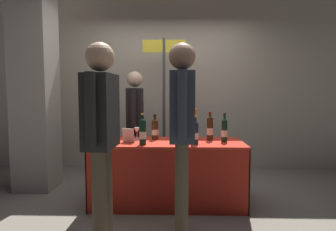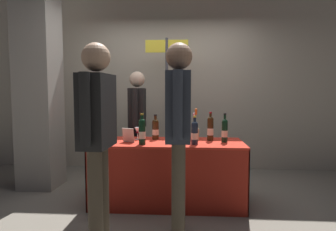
{
  "view_description": "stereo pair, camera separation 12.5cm",
  "coord_description": "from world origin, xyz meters",
  "px_view_note": "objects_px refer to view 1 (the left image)",
  "views": [
    {
      "loc": [
        0.09,
        -3.28,
        1.29
      ],
      "look_at": [
        0.0,
        0.0,
        1.02
      ],
      "focal_mm": 30.84,
      "sensor_mm": 36.0,
      "label": 1
    },
    {
      "loc": [
        0.21,
        -3.27,
        1.29
      ],
      "look_at": [
        0.0,
        0.0,
        1.02
      ],
      "focal_mm": 30.84,
      "sensor_mm": 36.0,
      "label": 2
    }
  ],
  "objects_px": {
    "featured_wine_bottle": "(224,130)",
    "concrete_pillar": "(34,63)",
    "tasting_table": "(168,160)",
    "booth_signpost": "(164,89)",
    "wine_glass_near_vendor": "(137,131)",
    "display_bottle_0": "(210,128)",
    "vendor_presenter": "(135,117)",
    "flower_vase": "(195,131)",
    "taster_foreground_right": "(182,119)"
  },
  "relations": [
    {
      "from": "tasting_table",
      "to": "display_bottle_0",
      "type": "height_order",
      "value": "display_bottle_0"
    },
    {
      "from": "tasting_table",
      "to": "display_bottle_0",
      "type": "bearing_deg",
      "value": 12.08
    },
    {
      "from": "wine_glass_near_vendor",
      "to": "vendor_presenter",
      "type": "height_order",
      "value": "vendor_presenter"
    },
    {
      "from": "featured_wine_bottle",
      "to": "booth_signpost",
      "type": "relative_size",
      "value": 0.16
    },
    {
      "from": "wine_glass_near_vendor",
      "to": "flower_vase",
      "type": "relative_size",
      "value": 0.39
    },
    {
      "from": "featured_wine_bottle",
      "to": "taster_foreground_right",
      "type": "relative_size",
      "value": 0.19
    },
    {
      "from": "tasting_table",
      "to": "booth_signpost",
      "type": "distance_m",
      "value": 1.36
    },
    {
      "from": "display_bottle_0",
      "to": "wine_glass_near_vendor",
      "type": "height_order",
      "value": "display_bottle_0"
    },
    {
      "from": "featured_wine_bottle",
      "to": "wine_glass_near_vendor",
      "type": "height_order",
      "value": "featured_wine_bottle"
    },
    {
      "from": "concrete_pillar",
      "to": "featured_wine_bottle",
      "type": "height_order",
      "value": "concrete_pillar"
    },
    {
      "from": "concrete_pillar",
      "to": "flower_vase",
      "type": "xyz_separation_m",
      "value": [
        2.08,
        -0.37,
        -0.85
      ]
    },
    {
      "from": "concrete_pillar",
      "to": "booth_signpost",
      "type": "distance_m",
      "value": 1.81
    },
    {
      "from": "display_bottle_0",
      "to": "booth_signpost",
      "type": "distance_m",
      "value": 1.22
    },
    {
      "from": "flower_vase",
      "to": "taster_foreground_right",
      "type": "distance_m",
      "value": 0.87
    },
    {
      "from": "flower_vase",
      "to": "booth_signpost",
      "type": "relative_size",
      "value": 0.18
    },
    {
      "from": "display_bottle_0",
      "to": "vendor_presenter",
      "type": "xyz_separation_m",
      "value": [
        -0.97,
        0.64,
        0.07
      ]
    },
    {
      "from": "taster_foreground_right",
      "to": "booth_signpost",
      "type": "bearing_deg",
      "value": 7.91
    },
    {
      "from": "concrete_pillar",
      "to": "featured_wine_bottle",
      "type": "relative_size",
      "value": 10.16
    },
    {
      "from": "taster_foreground_right",
      "to": "display_bottle_0",
      "type": "bearing_deg",
      "value": -22.71
    },
    {
      "from": "tasting_table",
      "to": "featured_wine_bottle",
      "type": "xyz_separation_m",
      "value": [
        0.64,
        -0.01,
        0.36
      ]
    },
    {
      "from": "wine_glass_near_vendor",
      "to": "taster_foreground_right",
      "type": "relative_size",
      "value": 0.08
    },
    {
      "from": "featured_wine_bottle",
      "to": "flower_vase",
      "type": "height_order",
      "value": "flower_vase"
    },
    {
      "from": "taster_foreground_right",
      "to": "flower_vase",
      "type": "bearing_deg",
      "value": -11.17
    },
    {
      "from": "tasting_table",
      "to": "wine_glass_near_vendor",
      "type": "height_order",
      "value": "wine_glass_near_vendor"
    },
    {
      "from": "concrete_pillar",
      "to": "vendor_presenter",
      "type": "height_order",
      "value": "concrete_pillar"
    },
    {
      "from": "vendor_presenter",
      "to": "display_bottle_0",
      "type": "bearing_deg",
      "value": 54.34
    },
    {
      "from": "display_bottle_0",
      "to": "flower_vase",
      "type": "relative_size",
      "value": 0.89
    },
    {
      "from": "featured_wine_bottle",
      "to": "vendor_presenter",
      "type": "relative_size",
      "value": 0.21
    },
    {
      "from": "wine_glass_near_vendor",
      "to": "booth_signpost",
      "type": "xyz_separation_m",
      "value": [
        0.29,
        0.94,
        0.51
      ]
    },
    {
      "from": "display_bottle_0",
      "to": "wine_glass_near_vendor",
      "type": "distance_m",
      "value": 0.87
    },
    {
      "from": "flower_vase",
      "to": "taster_foreground_right",
      "type": "relative_size",
      "value": 0.22
    },
    {
      "from": "featured_wine_bottle",
      "to": "booth_signpost",
      "type": "xyz_separation_m",
      "value": [
        -0.73,
        1.07,
        0.48
      ]
    },
    {
      "from": "featured_wine_bottle",
      "to": "flower_vase",
      "type": "relative_size",
      "value": 0.87
    },
    {
      "from": "flower_vase",
      "to": "featured_wine_bottle",
      "type": "bearing_deg",
      "value": -20.95
    },
    {
      "from": "wine_glass_near_vendor",
      "to": "featured_wine_bottle",
      "type": "bearing_deg",
      "value": -7.35
    },
    {
      "from": "tasting_table",
      "to": "booth_signpost",
      "type": "bearing_deg",
      "value": 94.76
    },
    {
      "from": "concrete_pillar",
      "to": "wine_glass_near_vendor",
      "type": "height_order",
      "value": "concrete_pillar"
    },
    {
      "from": "display_bottle_0",
      "to": "taster_foreground_right",
      "type": "xyz_separation_m",
      "value": [
        -0.35,
        -0.81,
        0.18
      ]
    },
    {
      "from": "wine_glass_near_vendor",
      "to": "flower_vase",
      "type": "xyz_separation_m",
      "value": [
        0.69,
        -0.01,
        -0.0
      ]
    },
    {
      "from": "display_bottle_0",
      "to": "vendor_presenter",
      "type": "bearing_deg",
      "value": 146.66
    },
    {
      "from": "concrete_pillar",
      "to": "wine_glass_near_vendor",
      "type": "distance_m",
      "value": 1.67
    },
    {
      "from": "booth_signpost",
      "to": "featured_wine_bottle",
      "type": "bearing_deg",
      "value": -55.76
    },
    {
      "from": "featured_wine_bottle",
      "to": "concrete_pillar",
      "type": "bearing_deg",
      "value": 168.3
    },
    {
      "from": "featured_wine_bottle",
      "to": "vendor_presenter",
      "type": "bearing_deg",
      "value": 146.2
    },
    {
      "from": "concrete_pillar",
      "to": "flower_vase",
      "type": "distance_m",
      "value": 2.28
    },
    {
      "from": "concrete_pillar",
      "to": "tasting_table",
      "type": "distance_m",
      "value": 2.18
    },
    {
      "from": "booth_signpost",
      "to": "concrete_pillar",
      "type": "bearing_deg",
      "value": -161.13
    },
    {
      "from": "featured_wine_bottle",
      "to": "wine_glass_near_vendor",
      "type": "relative_size",
      "value": 2.25
    },
    {
      "from": "tasting_table",
      "to": "taster_foreground_right",
      "type": "bearing_deg",
      "value": -78.51
    },
    {
      "from": "taster_foreground_right",
      "to": "tasting_table",
      "type": "bearing_deg",
      "value": 11.92
    }
  ]
}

